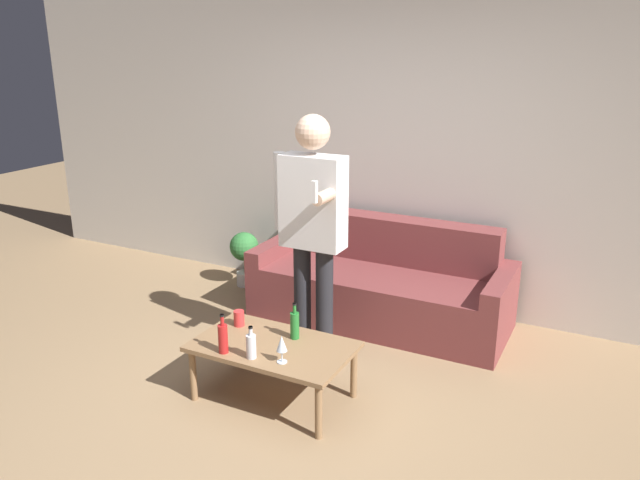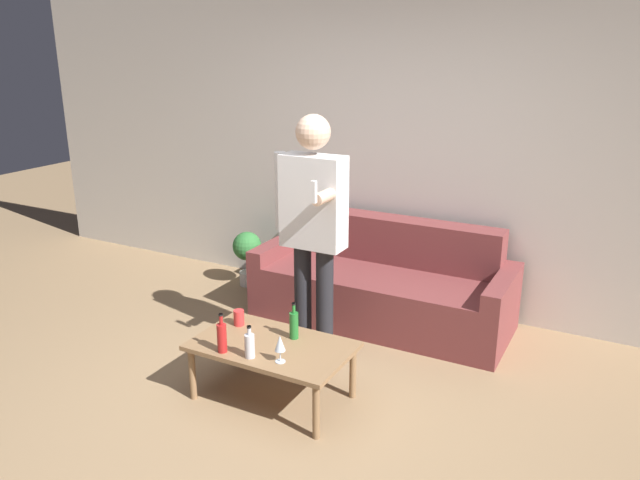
# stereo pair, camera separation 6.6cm
# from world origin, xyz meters

# --- Properties ---
(ground_plane) EXTENTS (16.00, 16.00, 0.00)m
(ground_plane) POSITION_xyz_m (0.00, 0.00, 0.00)
(ground_plane) COLOR #997A56
(wall_back) EXTENTS (8.00, 0.06, 2.70)m
(wall_back) POSITION_xyz_m (0.00, 2.30, 1.35)
(wall_back) COLOR silver
(wall_back) RESTS_ON ground_plane
(couch) EXTENTS (2.08, 0.82, 0.81)m
(couch) POSITION_xyz_m (0.05, 1.83, 0.29)
(couch) COLOR brown
(couch) RESTS_ON ground_plane
(coffee_table) EXTENTS (1.00, 0.60, 0.39)m
(coffee_table) POSITION_xyz_m (-0.11, 0.38, 0.35)
(coffee_table) COLOR #8E6B47
(coffee_table) RESTS_ON ground_plane
(bottle_orange) EXTENTS (0.06, 0.06, 0.25)m
(bottle_orange) POSITION_xyz_m (-0.32, 0.15, 0.49)
(bottle_orange) COLOR #B21E1E
(bottle_orange) RESTS_ON coffee_table
(bottle_green) EXTENTS (0.06, 0.06, 0.25)m
(bottle_green) POSITION_xyz_m (-0.02, 0.52, 0.48)
(bottle_green) COLOR #23752D
(bottle_green) RESTS_ON coffee_table
(bottle_dark) EXTENTS (0.06, 0.06, 0.21)m
(bottle_dark) POSITION_xyz_m (-0.13, 0.17, 0.47)
(bottle_dark) COLOR silver
(bottle_dark) RESTS_ON coffee_table
(wine_glass_near) EXTENTS (0.07, 0.07, 0.17)m
(wine_glass_near) POSITION_xyz_m (0.06, 0.21, 0.51)
(wine_glass_near) COLOR silver
(wine_glass_near) RESTS_ON coffee_table
(cup_on_table) EXTENTS (0.07, 0.07, 0.11)m
(cup_on_table) POSITION_xyz_m (-0.45, 0.51, 0.44)
(cup_on_table) COLOR red
(cup_on_table) RESTS_ON coffee_table
(person_standing_front) EXTENTS (0.52, 0.45, 1.76)m
(person_standing_front) POSITION_xyz_m (-0.14, 0.98, 1.04)
(person_standing_front) COLOR #232328
(person_standing_front) RESTS_ON ground_plane
(potted_plant) EXTENTS (0.27, 0.27, 0.52)m
(potted_plant) POSITION_xyz_m (-1.36, 1.94, 0.34)
(potted_plant) COLOR silver
(potted_plant) RESTS_ON ground_plane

